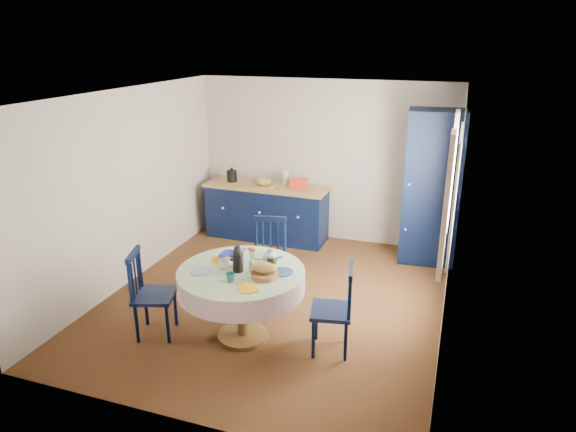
{
  "coord_description": "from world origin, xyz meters",
  "views": [
    {
      "loc": [
        1.99,
        -5.31,
        3.11
      ],
      "look_at": [
        0.11,
        0.2,
        1.05
      ],
      "focal_mm": 32.0,
      "sensor_mm": 36.0,
      "label": 1
    }
  ],
  "objects_px": {
    "mug_b": "(230,277)",
    "cobalt_bowl": "(231,256)",
    "kitchen_counter": "(267,211)",
    "chair_right": "(335,309)",
    "mug_d": "(243,253)",
    "chair_left": "(150,293)",
    "mug_c": "(272,261)",
    "pantry_cabinet": "(431,188)",
    "dining_table": "(242,281)",
    "mug_a": "(225,264)",
    "chair_far": "(269,258)"
  },
  "relations": [
    {
      "from": "chair_far",
      "to": "mug_d",
      "type": "relative_size",
      "value": 10.06
    },
    {
      "from": "mug_b",
      "to": "mug_c",
      "type": "xyz_separation_m",
      "value": [
        0.25,
        0.5,
        0.0
      ]
    },
    {
      "from": "kitchen_counter",
      "to": "mug_c",
      "type": "relative_size",
      "value": 17.9
    },
    {
      "from": "chair_left",
      "to": "chair_far",
      "type": "height_order",
      "value": "chair_far"
    },
    {
      "from": "mug_a",
      "to": "mug_c",
      "type": "height_order",
      "value": "mug_a"
    },
    {
      "from": "mug_a",
      "to": "kitchen_counter",
      "type": "bearing_deg",
      "value": 102.48
    },
    {
      "from": "chair_right",
      "to": "cobalt_bowl",
      "type": "height_order",
      "value": "chair_right"
    },
    {
      "from": "mug_b",
      "to": "mug_a",
      "type": "bearing_deg",
      "value": 126.35
    },
    {
      "from": "dining_table",
      "to": "mug_a",
      "type": "relative_size",
      "value": 10.85
    },
    {
      "from": "pantry_cabinet",
      "to": "dining_table",
      "type": "xyz_separation_m",
      "value": [
        -1.68,
        -2.76,
        -0.41
      ]
    },
    {
      "from": "mug_a",
      "to": "chair_far",
      "type": "bearing_deg",
      "value": 83.99
    },
    {
      "from": "chair_right",
      "to": "mug_d",
      "type": "distance_m",
      "value": 1.18
    },
    {
      "from": "pantry_cabinet",
      "to": "dining_table",
      "type": "bearing_deg",
      "value": -126.26
    },
    {
      "from": "chair_right",
      "to": "mug_d",
      "type": "relative_size",
      "value": 9.51
    },
    {
      "from": "kitchen_counter",
      "to": "chair_far",
      "type": "bearing_deg",
      "value": -67.14
    },
    {
      "from": "chair_left",
      "to": "mug_d",
      "type": "height_order",
      "value": "chair_left"
    },
    {
      "from": "chair_left",
      "to": "mug_a",
      "type": "height_order",
      "value": "chair_left"
    },
    {
      "from": "mug_b",
      "to": "chair_right",
      "type": "bearing_deg",
      "value": 19.92
    },
    {
      "from": "kitchen_counter",
      "to": "chair_right",
      "type": "distance_m",
      "value": 3.25
    },
    {
      "from": "kitchen_counter",
      "to": "chair_far",
      "type": "relative_size",
      "value": 1.97
    },
    {
      "from": "pantry_cabinet",
      "to": "cobalt_bowl",
      "type": "bearing_deg",
      "value": -131.94
    },
    {
      "from": "mug_b",
      "to": "cobalt_bowl",
      "type": "xyz_separation_m",
      "value": [
        -0.22,
        0.49,
        -0.01
      ]
    },
    {
      "from": "kitchen_counter",
      "to": "mug_a",
      "type": "bearing_deg",
      "value": -76.49
    },
    {
      "from": "mug_c",
      "to": "cobalt_bowl",
      "type": "distance_m",
      "value": 0.47
    },
    {
      "from": "dining_table",
      "to": "mug_a",
      "type": "height_order",
      "value": "dining_table"
    },
    {
      "from": "pantry_cabinet",
      "to": "cobalt_bowl",
      "type": "relative_size",
      "value": 8.85
    },
    {
      "from": "kitchen_counter",
      "to": "mug_a",
      "type": "height_order",
      "value": "kitchen_counter"
    },
    {
      "from": "kitchen_counter",
      "to": "cobalt_bowl",
      "type": "bearing_deg",
      "value": -76.13
    },
    {
      "from": "chair_right",
      "to": "mug_a",
      "type": "distance_m",
      "value": 1.23
    },
    {
      "from": "kitchen_counter",
      "to": "pantry_cabinet",
      "type": "distance_m",
      "value": 2.57
    },
    {
      "from": "chair_far",
      "to": "cobalt_bowl",
      "type": "xyz_separation_m",
      "value": [
        -0.14,
        -0.76,
        0.33
      ]
    },
    {
      "from": "chair_left",
      "to": "chair_right",
      "type": "distance_m",
      "value": 1.98
    },
    {
      "from": "dining_table",
      "to": "mug_b",
      "type": "height_order",
      "value": "dining_table"
    },
    {
      "from": "cobalt_bowl",
      "to": "pantry_cabinet",
      "type": "bearing_deg",
      "value": 53.0
    },
    {
      "from": "kitchen_counter",
      "to": "mug_d",
      "type": "bearing_deg",
      "value": -73.42
    },
    {
      "from": "chair_left",
      "to": "chair_right",
      "type": "height_order",
      "value": "chair_left"
    },
    {
      "from": "chair_left",
      "to": "cobalt_bowl",
      "type": "height_order",
      "value": "chair_left"
    },
    {
      "from": "chair_right",
      "to": "chair_left",
      "type": "bearing_deg",
      "value": -91.15
    },
    {
      "from": "pantry_cabinet",
      "to": "mug_a",
      "type": "distance_m",
      "value": 3.35
    },
    {
      "from": "chair_left",
      "to": "mug_c",
      "type": "distance_m",
      "value": 1.35
    },
    {
      "from": "chair_far",
      "to": "mug_a",
      "type": "height_order",
      "value": "chair_far"
    },
    {
      "from": "mug_d",
      "to": "cobalt_bowl",
      "type": "distance_m",
      "value": 0.14
    },
    {
      "from": "mug_d",
      "to": "cobalt_bowl",
      "type": "bearing_deg",
      "value": -139.56
    },
    {
      "from": "mug_b",
      "to": "dining_table",
      "type": "bearing_deg",
      "value": 88.57
    },
    {
      "from": "mug_c",
      "to": "mug_d",
      "type": "relative_size",
      "value": 1.1
    },
    {
      "from": "mug_a",
      "to": "cobalt_bowl",
      "type": "relative_size",
      "value": 0.5
    },
    {
      "from": "kitchen_counter",
      "to": "mug_b",
      "type": "height_order",
      "value": "kitchen_counter"
    },
    {
      "from": "pantry_cabinet",
      "to": "dining_table",
      "type": "distance_m",
      "value": 3.25
    },
    {
      "from": "chair_far",
      "to": "mug_b",
      "type": "distance_m",
      "value": 1.3
    },
    {
      "from": "pantry_cabinet",
      "to": "chair_left",
      "type": "height_order",
      "value": "pantry_cabinet"
    }
  ]
}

